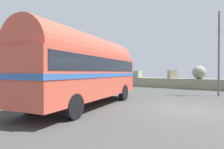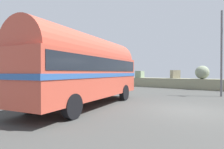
# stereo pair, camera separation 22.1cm
# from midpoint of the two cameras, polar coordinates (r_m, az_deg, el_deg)

# --- Properties ---
(ground) EXTENTS (32.00, 26.00, 0.02)m
(ground) POSITION_cam_midpoint_polar(r_m,az_deg,el_deg) (9.44, 21.27, -10.11)
(ground) COLOR #3E3F3D
(breakwater) EXTENTS (31.36, 2.03, 2.44)m
(breakwater) POSITION_cam_midpoint_polar(r_m,az_deg,el_deg) (20.91, 30.35, -2.32)
(breakwater) COLOR gray
(breakwater) RESTS_ON ground
(vintage_coach) EXTENTS (4.29, 8.90, 3.70)m
(vintage_coach) POSITION_cam_midpoint_polar(r_m,az_deg,el_deg) (9.79, -8.59, 2.31)
(vintage_coach) COLOR black
(vintage_coach) RESTS_ON ground
(second_coach) EXTENTS (5.16, 8.89, 3.70)m
(second_coach) POSITION_cam_midpoint_polar(r_m,az_deg,el_deg) (13.50, -22.67, 1.81)
(second_coach) COLOR black
(second_coach) RESTS_ON ground
(lamp_post) EXTENTS (1.23, 0.50, 6.24)m
(lamp_post) POSITION_cam_midpoint_polar(r_m,az_deg,el_deg) (15.77, 30.16, 6.98)
(lamp_post) COLOR #5B5B60
(lamp_post) RESTS_ON ground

